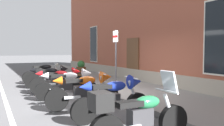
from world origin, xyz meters
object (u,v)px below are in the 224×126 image
at_px(motorcycle_white_sport, 70,83).
at_px(barrel_planter, 81,70).
at_px(motorcycle_orange_sport, 86,89).
at_px(motorcycle_black_naked, 45,73).
at_px(motorcycle_green_touring, 137,115).
at_px(motorcycle_blue_sport, 115,96).
at_px(parking_sign, 116,51).
at_px(motorcycle_black_sport, 51,75).
at_px(motorcycle_red_sport, 61,79).

xyz_separation_m(motorcycle_white_sport, barrel_planter, (-4.22, 1.98, 0.01)).
relative_size(motorcycle_white_sport, motorcycle_orange_sport, 0.97).
distance_m(motorcycle_black_naked, motorcycle_green_touring, 8.62).
height_order(motorcycle_black_naked, motorcycle_blue_sport, motorcycle_blue_sport).
relative_size(motorcycle_blue_sport, motorcycle_green_touring, 0.98).
xyz_separation_m(motorcycle_orange_sport, motorcycle_green_touring, (2.84, -0.16, -0.04)).
distance_m(motorcycle_orange_sport, barrel_planter, 5.98).
distance_m(motorcycle_black_naked, parking_sign, 4.62).
relative_size(motorcycle_orange_sport, parking_sign, 0.94).
relative_size(motorcycle_white_sport, parking_sign, 0.92).
relative_size(motorcycle_orange_sport, barrel_planter, 2.25).
xyz_separation_m(motorcycle_black_sport, parking_sign, (2.46, 1.95, 1.10)).
relative_size(motorcycle_white_sport, motorcycle_blue_sport, 1.04).
relative_size(motorcycle_red_sport, motorcycle_blue_sport, 1.06).
relative_size(parking_sign, barrel_planter, 2.39).
xyz_separation_m(motorcycle_blue_sport, barrel_planter, (-7.04, 1.75, 0.00)).
bearing_deg(motorcycle_red_sport, motorcycle_blue_sport, 2.48).
relative_size(motorcycle_orange_sport, motorcycle_blue_sport, 1.07).
height_order(motorcycle_green_touring, barrel_planter, motorcycle_green_touring).
bearing_deg(motorcycle_black_sport, motorcycle_green_touring, -1.04).
bearing_deg(motorcycle_black_naked, motorcycle_white_sport, -0.89).
distance_m(motorcycle_black_sport, motorcycle_blue_sport, 5.56).
bearing_deg(motorcycle_blue_sport, motorcycle_black_sport, -177.68).
distance_m(motorcycle_black_naked, motorcycle_orange_sport, 5.78).
bearing_deg(parking_sign, motorcycle_black_sport, -141.57).
bearing_deg(motorcycle_orange_sport, motorcycle_black_naked, 179.74).
xyz_separation_m(motorcycle_black_sport, motorcycle_red_sport, (1.44, 0.05, -0.00)).
xyz_separation_m(motorcycle_black_naked, motorcycle_black_sport, (1.61, -0.06, 0.06)).
xyz_separation_m(motorcycle_red_sport, barrel_planter, (-2.92, 1.93, 0.04)).
xyz_separation_m(motorcycle_black_naked, motorcycle_blue_sport, (7.17, 0.16, 0.09)).
bearing_deg(motorcycle_green_touring, motorcycle_blue_sport, 166.39).
xyz_separation_m(motorcycle_black_sport, motorcycle_orange_sport, (4.18, 0.04, 0.02)).
bearing_deg(motorcycle_black_naked, motorcycle_orange_sport, -0.26).
height_order(motorcycle_red_sport, motorcycle_white_sport, motorcycle_white_sport).
distance_m(motorcycle_orange_sport, parking_sign, 2.79).
bearing_deg(motorcycle_white_sport, barrel_planter, 154.92).
bearing_deg(motorcycle_blue_sport, motorcycle_green_touring, -13.61).
relative_size(motorcycle_black_sport, barrel_planter, 2.17).
bearing_deg(motorcycle_orange_sport, motorcycle_green_touring, -3.28).
relative_size(motorcycle_black_naked, motorcycle_black_sport, 1.02).
xyz_separation_m(motorcycle_orange_sport, parking_sign, (-1.72, 1.91, 1.07)).
bearing_deg(motorcycle_black_naked, motorcycle_blue_sport, 1.31).
bearing_deg(motorcycle_orange_sport, motorcycle_red_sport, 179.77).
relative_size(motorcycle_black_naked, motorcycle_orange_sport, 0.99).
bearing_deg(motorcycle_black_sport, motorcycle_orange_sport, 0.49).
bearing_deg(motorcycle_black_naked, motorcycle_black_sport, -2.19).
relative_size(motorcycle_black_naked, barrel_planter, 2.22).
bearing_deg(parking_sign, motorcycle_black_naked, -155.08).
bearing_deg(barrel_planter, motorcycle_orange_sport, -18.89).
bearing_deg(motorcycle_white_sport, motorcycle_green_touring, -1.62).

